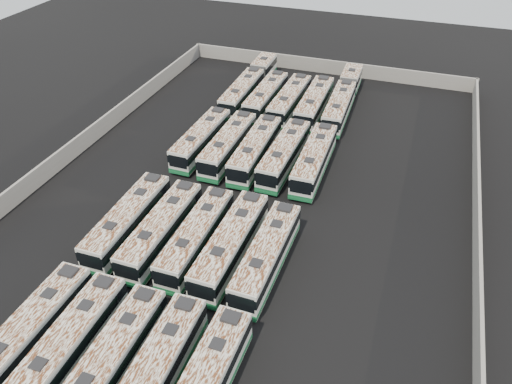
{
  "coord_description": "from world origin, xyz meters",
  "views": [
    {
      "loc": [
        14.71,
        -39.14,
        31.08
      ],
      "look_at": [
        1.04,
        -0.41,
        1.6
      ],
      "focal_mm": 35.0,
      "sensor_mm": 36.0,
      "label": 1
    }
  ],
  "objects_px": {
    "bus_back_left": "(266,97)",
    "bus_midfront_right": "(231,244)",
    "bus_midfront_far_left": "(128,221)",
    "bus_midfront_center": "(196,237)",
    "bus_front_center": "(111,361)",
    "bus_midback_center": "(255,150)",
    "bus_front_left": "(68,346)",
    "bus_midfront_left": "(161,230)",
    "bus_midback_far_left": "(201,139)",
    "bus_back_center": "(290,101)",
    "bus_back_far_left": "(250,84)",
    "bus_front_right": "(155,373)",
    "bus_back_right": "(314,103)",
    "bus_back_far_right": "(343,98)",
    "bus_midback_right": "(284,154)",
    "bus_midback_far_right": "(314,160)",
    "bus_midfront_far_right": "(267,255)",
    "bus_front_far_left": "(30,333)",
    "bus_midback_left": "(228,145)"
  },
  "relations": [
    {
      "from": "bus_front_left",
      "to": "bus_midback_center",
      "type": "xyz_separation_m",
      "value": [
        3.5,
        29.75,
        0.04
      ]
    },
    {
      "from": "bus_back_center",
      "to": "bus_front_left",
      "type": "bearing_deg",
      "value": -93.54
    },
    {
      "from": "bus_midback_far_left",
      "to": "bus_midfront_far_right",
      "type": "bearing_deg",
      "value": -49.3
    },
    {
      "from": "bus_midfront_left",
      "to": "bus_midfront_far_right",
      "type": "bearing_deg",
      "value": -0.23
    },
    {
      "from": "bus_midfront_far_left",
      "to": "bus_back_far_left",
      "type": "height_order",
      "value": "bus_midfront_far_left"
    },
    {
      "from": "bus_back_left",
      "to": "bus_midback_far_left",
      "type": "bearing_deg",
      "value": -103.95
    },
    {
      "from": "bus_midfront_far_right",
      "to": "bus_back_center",
      "type": "height_order",
      "value": "bus_back_center"
    },
    {
      "from": "bus_back_left",
      "to": "bus_back_right",
      "type": "height_order",
      "value": "bus_back_right"
    },
    {
      "from": "bus_midfront_far_left",
      "to": "bus_midfront_center",
      "type": "relative_size",
      "value": 1.03
    },
    {
      "from": "bus_midfront_right",
      "to": "bus_back_left",
      "type": "relative_size",
      "value": 1.03
    },
    {
      "from": "bus_midfront_right",
      "to": "bus_midback_center",
      "type": "bearing_deg",
      "value": 102.63
    },
    {
      "from": "bus_midfront_center",
      "to": "bus_back_far_left",
      "type": "distance_m",
      "value": 33.94
    },
    {
      "from": "bus_front_right",
      "to": "bus_back_right",
      "type": "xyz_separation_m",
      "value": [
        0.05,
        43.62,
        0.07
      ]
    },
    {
      "from": "bus_front_far_left",
      "to": "bus_midfront_far_left",
      "type": "bearing_deg",
      "value": 90.39
    },
    {
      "from": "bus_front_center",
      "to": "bus_back_center",
      "type": "relative_size",
      "value": 0.96
    },
    {
      "from": "bus_front_left",
      "to": "bus_midback_far_left",
      "type": "xyz_separation_m",
      "value": [
        -3.39,
        30.05,
        -0.01
      ]
    },
    {
      "from": "bus_midfront_right",
      "to": "bus_midfront_far_right",
      "type": "bearing_deg",
      "value": -3.1
    },
    {
      "from": "bus_midback_right",
      "to": "bus_midback_far_right",
      "type": "distance_m",
      "value": 3.48
    },
    {
      "from": "bus_back_left",
      "to": "bus_front_left",
      "type": "bearing_deg",
      "value": -89.62
    },
    {
      "from": "bus_midback_far_left",
      "to": "bus_back_left",
      "type": "bearing_deg",
      "value": 76.6
    },
    {
      "from": "bus_midfront_far_left",
      "to": "bus_front_left",
      "type": "bearing_deg",
      "value": -76.77
    },
    {
      "from": "bus_front_far_left",
      "to": "bus_back_far_left",
      "type": "height_order",
      "value": "bus_back_far_left"
    },
    {
      "from": "bus_front_center",
      "to": "bus_midfront_far_left",
      "type": "xyz_separation_m",
      "value": [
        -6.95,
        13.69,
        0.06
      ]
    },
    {
      "from": "bus_midfront_far_left",
      "to": "bus_midfront_center",
      "type": "height_order",
      "value": "bus_midfront_far_left"
    },
    {
      "from": "bus_back_left",
      "to": "bus_midfront_right",
      "type": "bearing_deg",
      "value": -76.73
    },
    {
      "from": "bus_midfront_far_left",
      "to": "bus_midfront_right",
      "type": "bearing_deg",
      "value": -0.31
    },
    {
      "from": "bus_midback_left",
      "to": "bus_back_center",
      "type": "distance_m",
      "value": 14.11
    },
    {
      "from": "bus_midfront_far_right",
      "to": "bus_back_far_left",
      "type": "relative_size",
      "value": 0.64
    },
    {
      "from": "bus_front_far_left",
      "to": "bus_back_center",
      "type": "bearing_deg",
      "value": 81.02
    },
    {
      "from": "bus_midfront_left",
      "to": "bus_back_far_right",
      "type": "relative_size",
      "value": 0.65
    },
    {
      "from": "bus_midfront_center",
      "to": "bus_back_center",
      "type": "distance_m",
      "value": 29.76
    },
    {
      "from": "bus_front_right",
      "to": "bus_midfront_far_left",
      "type": "height_order",
      "value": "bus_midfront_far_left"
    },
    {
      "from": "bus_back_left",
      "to": "bus_midback_far_right",
      "type": "bearing_deg",
      "value": -52.7
    },
    {
      "from": "bus_midfront_far_left",
      "to": "bus_midback_right",
      "type": "xyz_separation_m",
      "value": [
        10.29,
        16.28,
        -0.0
      ]
    },
    {
      "from": "bus_front_center",
      "to": "bus_midfront_left",
      "type": "xyz_separation_m",
      "value": [
        -3.42,
        13.59,
        0.04
      ]
    },
    {
      "from": "bus_back_right",
      "to": "bus_back_far_left",
      "type": "bearing_deg",
      "value": 162.28
    },
    {
      "from": "bus_midfront_right",
      "to": "bus_back_right",
      "type": "relative_size",
      "value": 1.0
    },
    {
      "from": "bus_midback_center",
      "to": "bus_midback_far_left",
      "type": "bearing_deg",
      "value": 176.56
    },
    {
      "from": "bus_front_far_left",
      "to": "bus_midback_far_right",
      "type": "distance_m",
      "value": 32.86
    },
    {
      "from": "bus_front_center",
      "to": "bus_midback_center",
      "type": "height_order",
      "value": "bus_midback_center"
    },
    {
      "from": "bus_front_left",
      "to": "bus_back_center",
      "type": "distance_m",
      "value": 43.65
    },
    {
      "from": "bus_midback_center",
      "to": "bus_back_far_left",
      "type": "relative_size",
      "value": 0.65
    },
    {
      "from": "bus_midback_far_left",
      "to": "bus_front_right",
      "type": "bearing_deg",
      "value": -69.97
    },
    {
      "from": "bus_midfront_far_left",
      "to": "bus_back_far_right",
      "type": "relative_size",
      "value": 0.66
    },
    {
      "from": "bus_front_center",
      "to": "bus_back_center",
      "type": "height_order",
      "value": "bus_back_center"
    },
    {
      "from": "bus_front_left",
      "to": "bus_front_right",
      "type": "xyz_separation_m",
      "value": [
        6.88,
        0.12,
        -0.01
      ]
    },
    {
      "from": "bus_midback_left",
      "to": "bus_back_right",
      "type": "height_order",
      "value": "bus_back_right"
    },
    {
      "from": "bus_midfront_far_right",
      "to": "bus_midfront_far_left",
      "type": "bearing_deg",
      "value": 179.99
    },
    {
      "from": "bus_back_left",
      "to": "bus_back_far_right",
      "type": "bearing_deg",
      "value": 18.58
    },
    {
      "from": "bus_midback_far_left",
      "to": "bus_back_far_left",
      "type": "distance_m",
      "value": 16.91
    }
  ]
}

